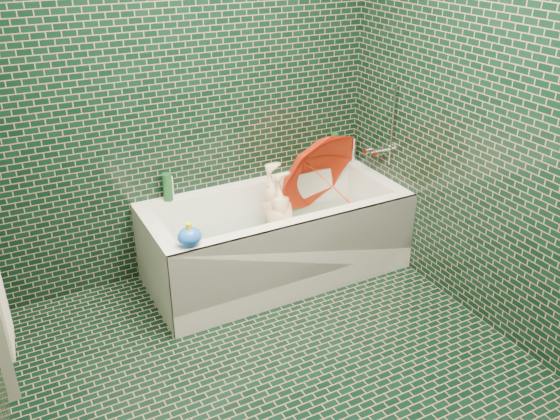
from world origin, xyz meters
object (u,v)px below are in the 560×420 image
bathtub (277,246)px  umbrella (328,183)px  bath_toy (190,236)px  child (283,233)px  rubber_duck (328,161)px

bathtub → umbrella: umbrella is taller
umbrella → bath_toy: bearing=-167.7°
bathtub → bath_toy: 0.86m
bath_toy → umbrella: bearing=39.7°
child → bath_toy: (-0.73, -0.28, 0.30)m
child → umbrella: umbrella is taller
umbrella → rubber_duck: size_ratio=5.49×
bathtub → bath_toy: bearing=-157.1°
bathtub → child: 0.11m
bath_toy → rubber_duck: bearing=48.6°
rubber_duck → bath_toy: (-1.30, -0.64, 0.02)m
bathtub → child: (0.04, -0.02, 0.10)m
bathtub → bath_toy: bath_toy is taller
child → umbrella: 0.47m
bathtub → rubber_duck: rubber_duck is taller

